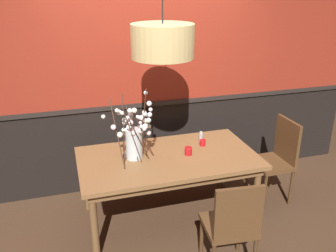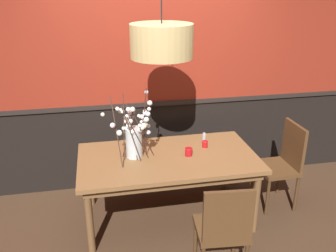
{
  "view_description": "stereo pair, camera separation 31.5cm",
  "coord_description": "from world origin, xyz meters",
  "px_view_note": "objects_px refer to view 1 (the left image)",
  "views": [
    {
      "loc": [
        -0.96,
        -3.21,
        2.42
      ],
      "look_at": [
        0.0,
        0.0,
        1.07
      ],
      "focal_mm": 38.95,
      "sensor_mm": 36.0,
      "label": 1
    },
    {
      "loc": [
        -0.66,
        -3.29,
        2.42
      ],
      "look_at": [
        0.0,
        0.0,
        1.07
      ],
      "focal_mm": 38.95,
      "sensor_mm": 36.0,
      "label": 2
    }
  ],
  "objects_px": {
    "candle_holder_nearer_edge": "(203,143)",
    "condiment_bottle": "(201,137)",
    "chair_head_east_end": "(277,156)",
    "vase_with_blossoms": "(134,139)",
    "candle_holder_nearer_center": "(188,151)",
    "pendant_lamp": "(163,41)",
    "dining_table": "(168,163)",
    "chair_near_side_right": "(232,224)",
    "chair_far_side_left": "(124,144)",
    "chair_far_side_right": "(171,139)"
  },
  "relations": [
    {
      "from": "chair_head_east_end",
      "to": "pendant_lamp",
      "type": "xyz_separation_m",
      "value": [
        -1.39,
        -0.09,
        1.37
      ]
    },
    {
      "from": "chair_far_side_left",
      "to": "condiment_bottle",
      "type": "distance_m",
      "value": 1.06
    },
    {
      "from": "dining_table",
      "to": "chair_near_side_right",
      "type": "distance_m",
      "value": 0.99
    },
    {
      "from": "chair_near_side_right",
      "to": "candle_holder_nearer_edge",
      "type": "relative_size",
      "value": 13.3
    },
    {
      "from": "chair_far_side_left",
      "to": "vase_with_blossoms",
      "type": "height_order",
      "value": "vase_with_blossoms"
    },
    {
      "from": "chair_far_side_left",
      "to": "vase_with_blossoms",
      "type": "relative_size",
      "value": 1.22
    },
    {
      "from": "dining_table",
      "to": "condiment_bottle",
      "type": "bearing_deg",
      "value": 27.25
    },
    {
      "from": "dining_table",
      "to": "chair_head_east_end",
      "type": "bearing_deg",
      "value": 0.53
    },
    {
      "from": "chair_head_east_end",
      "to": "vase_with_blossoms",
      "type": "bearing_deg",
      "value": 178.47
    },
    {
      "from": "chair_far_side_right",
      "to": "vase_with_blossoms",
      "type": "distance_m",
      "value": 1.16
    },
    {
      "from": "chair_near_side_right",
      "to": "pendant_lamp",
      "type": "relative_size",
      "value": 1.01
    },
    {
      "from": "chair_far_side_left",
      "to": "pendant_lamp",
      "type": "distance_m",
      "value": 1.74
    },
    {
      "from": "chair_far_side_left",
      "to": "candle_holder_nearer_center",
      "type": "bearing_deg",
      "value": -61.23
    },
    {
      "from": "dining_table",
      "to": "pendant_lamp",
      "type": "height_order",
      "value": "pendant_lamp"
    },
    {
      "from": "chair_far_side_left",
      "to": "candle_holder_nearer_center",
      "type": "distance_m",
      "value": 1.1
    },
    {
      "from": "pendant_lamp",
      "to": "chair_near_side_right",
      "type": "bearing_deg",
      "value": -67.64
    },
    {
      "from": "chair_head_east_end",
      "to": "chair_near_side_right",
      "type": "bearing_deg",
      "value": -137.26
    },
    {
      "from": "chair_far_side_right",
      "to": "condiment_bottle",
      "type": "relative_size",
      "value": 7.26
    },
    {
      "from": "chair_near_side_right",
      "to": "condiment_bottle",
      "type": "height_order",
      "value": "chair_near_side_right"
    },
    {
      "from": "chair_head_east_end",
      "to": "candle_holder_nearer_center",
      "type": "bearing_deg",
      "value": -178.07
    },
    {
      "from": "chair_far_side_right",
      "to": "candle_holder_nearer_edge",
      "type": "bearing_deg",
      "value": -80.95
    },
    {
      "from": "candle_holder_nearer_edge",
      "to": "condiment_bottle",
      "type": "xyz_separation_m",
      "value": [
        0.02,
        0.09,
        0.02
      ]
    },
    {
      "from": "chair_head_east_end",
      "to": "candle_holder_nearer_center",
      "type": "height_order",
      "value": "chair_head_east_end"
    },
    {
      "from": "dining_table",
      "to": "chair_near_side_right",
      "type": "relative_size",
      "value": 1.95
    },
    {
      "from": "chair_head_east_end",
      "to": "dining_table",
      "type": "bearing_deg",
      "value": -179.47
    },
    {
      "from": "condiment_bottle",
      "to": "candle_holder_nearer_center",
      "type": "bearing_deg",
      "value": -132.93
    },
    {
      "from": "chair_near_side_right",
      "to": "dining_table",
      "type": "bearing_deg",
      "value": 106.68
    },
    {
      "from": "dining_table",
      "to": "chair_near_side_right",
      "type": "height_order",
      "value": "chair_near_side_right"
    },
    {
      "from": "candle_holder_nearer_center",
      "to": "candle_holder_nearer_edge",
      "type": "distance_m",
      "value": 0.28
    },
    {
      "from": "candle_holder_nearer_edge",
      "to": "chair_far_side_right",
      "type": "bearing_deg",
      "value": 99.05
    },
    {
      "from": "candle_holder_nearer_center",
      "to": "chair_head_east_end",
      "type": "bearing_deg",
      "value": 1.93
    },
    {
      "from": "dining_table",
      "to": "vase_with_blossoms",
      "type": "height_order",
      "value": "vase_with_blossoms"
    },
    {
      "from": "candle_holder_nearer_center",
      "to": "condiment_bottle",
      "type": "relative_size",
      "value": 0.65
    },
    {
      "from": "chair_far_side_left",
      "to": "chair_far_side_right",
      "type": "bearing_deg",
      "value": -0.16
    },
    {
      "from": "chair_head_east_end",
      "to": "condiment_bottle",
      "type": "height_order",
      "value": "chair_head_east_end"
    },
    {
      "from": "vase_with_blossoms",
      "to": "candle_holder_nearer_edge",
      "type": "relative_size",
      "value": 10.41
    },
    {
      "from": "condiment_bottle",
      "to": "chair_near_side_right",
      "type": "bearing_deg",
      "value": -98.23
    },
    {
      "from": "candle_holder_nearer_edge",
      "to": "condiment_bottle",
      "type": "height_order",
      "value": "condiment_bottle"
    },
    {
      "from": "chair_head_east_end",
      "to": "pendant_lamp",
      "type": "height_order",
      "value": "pendant_lamp"
    },
    {
      "from": "dining_table",
      "to": "condiment_bottle",
      "type": "height_order",
      "value": "condiment_bottle"
    },
    {
      "from": "candle_holder_nearer_center",
      "to": "pendant_lamp",
      "type": "xyz_separation_m",
      "value": [
        -0.29,
        -0.05,
        1.14
      ]
    },
    {
      "from": "vase_with_blossoms",
      "to": "pendant_lamp",
      "type": "distance_m",
      "value": 1.01
    },
    {
      "from": "chair_far_side_right",
      "to": "condiment_bottle",
      "type": "xyz_separation_m",
      "value": [
        0.14,
        -0.68,
        0.29
      ]
    },
    {
      "from": "pendant_lamp",
      "to": "chair_head_east_end",
      "type": "bearing_deg",
      "value": 3.73
    },
    {
      "from": "chair_near_side_right",
      "to": "vase_with_blossoms",
      "type": "bearing_deg",
      "value": 121.72
    },
    {
      "from": "chair_far_side_right",
      "to": "chair_head_east_end",
      "type": "height_order",
      "value": "chair_head_east_end"
    },
    {
      "from": "candle_holder_nearer_center",
      "to": "condiment_bottle",
      "type": "height_order",
      "value": "condiment_bottle"
    },
    {
      "from": "candle_holder_nearer_center",
      "to": "chair_far_side_right",
      "type": "bearing_deg",
      "value": 83.91
    },
    {
      "from": "chair_far_side_left",
      "to": "candle_holder_nearer_edge",
      "type": "distance_m",
      "value": 1.1
    },
    {
      "from": "chair_head_east_end",
      "to": "chair_near_side_right",
      "type": "relative_size",
      "value": 1.05
    }
  ]
}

